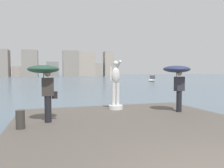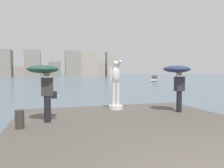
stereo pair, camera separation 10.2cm
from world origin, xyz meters
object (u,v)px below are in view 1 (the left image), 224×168
mooring_bollard (20,120)px  boat_near (152,79)px  onlooker_left (45,77)px  onlooker_right (177,74)px  statue_white_figure (116,89)px

mooring_bollard → boat_near: (23.52, 36.74, -0.19)m
onlooker_left → onlooker_right: size_ratio=0.97×
onlooker_left → onlooker_right: onlooker_right is taller
mooring_bollard → statue_white_figure: bearing=32.6°
mooring_bollard → boat_near: size_ratio=0.16×
onlooker_right → boat_near: size_ratio=0.57×
statue_white_figure → boat_near: 39.69m
onlooker_right → mooring_bollard: onlooker_right is taller
onlooker_right → statue_white_figure: bearing=148.8°
statue_white_figure → boat_near: (19.82, 34.38, -0.82)m
statue_white_figure → boat_near: bearing=60.0°
onlooker_right → mooring_bollard: 6.18m
statue_white_figure → onlooker_right: (2.26, -1.37, 0.68)m
mooring_bollard → boat_near: boat_near is taller
boat_near → statue_white_figure: bearing=-120.0°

